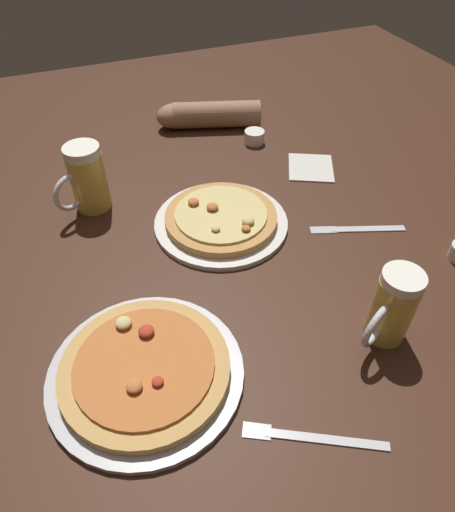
# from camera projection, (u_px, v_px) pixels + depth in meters

# --- Properties ---
(ground_plane) EXTENTS (2.40, 2.40, 0.03)m
(ground_plane) POSITION_uv_depth(u_px,v_px,m) (228.00, 268.00, 0.99)
(ground_plane) COLOR #3D2114
(pizza_plate_near) EXTENTS (0.33, 0.33, 0.05)m
(pizza_plate_near) POSITION_uv_depth(u_px,v_px,m) (145.00, 370.00, 0.77)
(pizza_plate_near) COLOR #B2B2B7
(pizza_plate_near) RESTS_ON ground_plane
(pizza_plate_far) EXTENTS (0.31, 0.31, 0.05)m
(pizza_plate_far) POSITION_uv_depth(u_px,v_px,m) (221.00, 219.00, 1.06)
(pizza_plate_far) COLOR silver
(pizza_plate_far) RESTS_ON ground_plane
(beer_mug_dark) EXTENTS (0.12, 0.08, 0.15)m
(beer_mug_dark) POSITION_uv_depth(u_px,v_px,m) (392.00, 308.00, 0.79)
(beer_mug_dark) COLOR gold
(beer_mug_dark) RESTS_ON ground_plane
(beer_mug_amber) EXTENTS (0.13, 0.10, 0.16)m
(beer_mug_amber) POSITION_uv_depth(u_px,v_px,m) (87.00, 179.00, 1.06)
(beer_mug_amber) COLOR gold
(beer_mug_amber) RESTS_ON ground_plane
(ramekin_sauce) EXTENTS (0.06, 0.06, 0.04)m
(ramekin_sauce) POSITION_uv_depth(u_px,v_px,m) (254.00, 137.00, 1.33)
(ramekin_sauce) COLOR white
(ramekin_sauce) RESTS_ON ground_plane
(napkin_folded) EXTENTS (0.16, 0.17, 0.01)m
(napkin_folded) POSITION_uv_depth(u_px,v_px,m) (311.00, 167.00, 1.24)
(napkin_folded) COLOR silver
(napkin_folded) RESTS_ON ground_plane
(fork_spare) EXTENTS (0.21, 0.12, 0.01)m
(fork_spare) POSITION_uv_depth(u_px,v_px,m) (312.00, 437.00, 0.70)
(fork_spare) COLOR silver
(fork_spare) RESTS_ON ground_plane
(knife_spare) EXTENTS (0.21, 0.09, 0.01)m
(knife_spare) POSITION_uv_depth(u_px,v_px,m) (357.00, 229.00, 1.05)
(knife_spare) COLOR silver
(knife_spare) RESTS_ON ground_plane
(diner_arm) EXTENTS (0.31, 0.16, 0.08)m
(diner_arm) POSITION_uv_depth(u_px,v_px,m) (205.00, 115.00, 1.38)
(diner_arm) COLOR #936B4C
(diner_arm) RESTS_ON ground_plane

